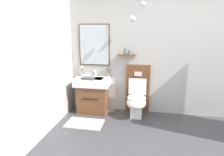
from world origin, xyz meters
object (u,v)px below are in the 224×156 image
toilet (137,97)px  folded_hand_towel (89,78)px  vanity_sink_left (93,94)px  soap_dispenser (108,72)px  toothbrush_cup (82,73)px

toilet → folded_hand_towel: toilet is taller
vanity_sink_left → folded_hand_towel: bearing=-106.7°
toilet → folded_hand_towel: (-0.95, -0.13, 0.38)m
vanity_sink_left → soap_dispenser: bearing=29.9°
toilet → toothbrush_cup: bearing=172.2°
vanity_sink_left → toothbrush_cup: bearing=150.7°
vanity_sink_left → toothbrush_cup: size_ratio=3.50×
soap_dispenser → toothbrush_cup: bearing=-179.0°
vanity_sink_left → folded_hand_towel: 0.39m
soap_dispenser → folded_hand_towel: (-0.33, -0.30, -0.07)m
toilet → soap_dispenser: (-0.62, 0.17, 0.44)m
vanity_sink_left → soap_dispenser: soap_dispenser is taller
toilet → toothbrush_cup: size_ratio=4.80×
vanity_sink_left → toilet: toilet is taller
soap_dispenser → toilet: bearing=-15.3°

